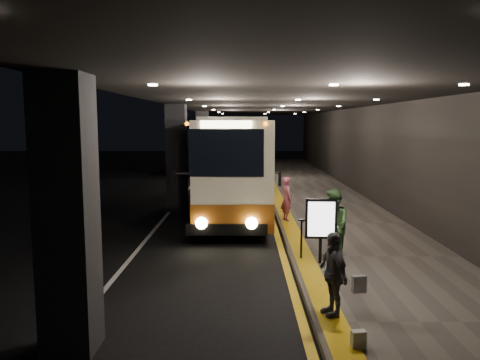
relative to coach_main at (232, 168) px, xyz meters
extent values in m
plane|color=black|center=(-0.76, -4.11, -1.79)|extent=(90.00, 90.00, 0.00)
cube|color=silver|center=(-2.56, 0.89, -1.78)|extent=(0.12, 50.00, 0.01)
cube|color=gold|center=(1.59, 0.89, -1.78)|extent=(0.18, 50.00, 0.01)
cube|color=#514C44|center=(3.99, 0.89, -1.71)|extent=(4.50, 50.00, 0.15)
cube|color=gold|center=(2.09, 0.89, -1.63)|extent=(0.50, 50.00, 0.01)
cube|color=black|center=(6.24, 0.89, 1.21)|extent=(0.10, 50.00, 6.00)
cube|color=black|center=(-2.26, -12.11, 0.41)|extent=(0.80, 0.80, 4.40)
cube|color=black|center=(-2.26, -0.11, 0.41)|extent=(0.80, 0.80, 4.40)
cube|color=black|center=(-2.26, 11.89, 0.41)|extent=(0.80, 0.80, 4.40)
cube|color=black|center=(1.74, 0.89, 2.81)|extent=(9.00, 50.00, 0.40)
cube|color=beige|center=(0.00, 0.02, 0.27)|extent=(2.79, 11.82, 3.33)
cube|color=brown|center=(0.00, 0.02, -0.95)|extent=(2.81, 11.84, 0.88)
cube|color=black|center=(0.00, -5.88, 1.00)|extent=(2.15, 0.12, 1.37)
cube|color=black|center=(0.00, -5.80, -1.25)|extent=(2.41, 0.32, 0.34)
cylinder|color=black|center=(-1.10, -3.70, -1.30)|extent=(0.27, 0.98, 0.98)
cylinder|color=black|center=(1.10, -3.70, -1.30)|extent=(0.27, 0.98, 0.98)
cylinder|color=black|center=(-1.10, 3.94, -1.30)|extent=(0.27, 0.98, 0.98)
cylinder|color=black|center=(1.10, 3.94, -1.30)|extent=(0.27, 0.98, 0.98)
sphere|color=#FFEAA5|center=(-0.73, -5.89, -1.05)|extent=(0.35, 0.35, 0.35)
sphere|color=#FFEAA5|center=(0.73, -5.89, -1.05)|extent=(0.35, 0.35, 0.35)
cube|color=#FFF2BF|center=(0.00, -5.89, 1.82)|extent=(1.47, 0.09, 0.22)
cube|color=beige|center=(0.20, 15.75, 0.11)|extent=(2.67, 10.89, 3.06)
cube|color=brown|center=(0.20, 15.75, -1.02)|extent=(2.69, 10.91, 0.81)
cube|color=black|center=(0.20, 10.31, 0.78)|extent=(1.98, 0.14, 1.26)
cube|color=black|center=(0.20, 10.39, -1.29)|extent=(2.22, 0.33, 0.32)
cylinder|color=black|center=(-0.80, 12.32, -1.34)|extent=(0.25, 0.90, 0.90)
cylinder|color=black|center=(1.21, 12.32, -1.34)|extent=(0.25, 0.90, 0.90)
cylinder|color=black|center=(-0.80, 19.35, -1.34)|extent=(0.25, 0.90, 0.90)
cylinder|color=black|center=(1.21, 19.35, -1.34)|extent=(0.25, 0.90, 0.90)
cube|color=beige|center=(0.16, 27.85, 0.16)|extent=(2.83, 11.20, 3.15)
cube|color=brown|center=(0.16, 27.85, -1.00)|extent=(2.85, 11.22, 0.83)
cube|color=black|center=(0.16, 22.27, 0.85)|extent=(2.04, 0.16, 1.30)
cube|color=black|center=(0.16, 22.35, -1.28)|extent=(2.28, 0.36, 0.32)
cylinder|color=black|center=(-0.88, 24.34, -1.32)|extent=(0.26, 0.93, 0.93)
cylinder|color=black|center=(1.19, 24.34, -1.32)|extent=(0.26, 0.93, 0.93)
cylinder|color=black|center=(-0.88, 31.55, -1.32)|extent=(0.26, 0.93, 0.93)
cylinder|color=black|center=(1.19, 31.55, -1.32)|extent=(0.26, 0.93, 0.93)
imported|color=#BA566F|center=(2.04, -2.76, -0.84)|extent=(0.53, 0.66, 1.58)
imported|color=#477642|center=(2.75, -7.77, -0.70)|extent=(0.74, 1.01, 1.87)
imported|color=#525258|center=(2.13, -11.05, -0.86)|extent=(0.71, 1.01, 1.55)
cube|color=black|center=(2.90, -9.90, -1.46)|extent=(0.31, 0.18, 0.35)
cube|color=#AEAEA3|center=(2.30, -12.31, -1.50)|extent=(0.24, 0.16, 0.28)
cylinder|color=black|center=(2.42, -7.87, -1.32)|extent=(0.08, 0.08, 0.63)
cube|color=black|center=(2.42, -7.87, -0.50)|extent=(0.78, 0.15, 1.00)
cube|color=white|center=(2.42, -7.93, -0.50)|extent=(0.65, 0.06, 0.86)
cylinder|color=black|center=(1.99, -7.50, -1.13)|extent=(0.05, 0.05, 1.02)
camera|label=1|loc=(0.51, -19.28, 1.87)|focal=35.00mm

